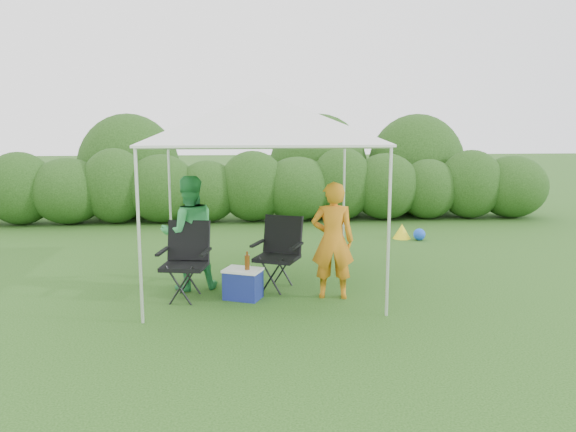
{
  "coord_description": "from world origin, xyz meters",
  "views": [
    {
      "loc": [
        -0.3,
        -7.6,
        2.39
      ],
      "look_at": [
        0.38,
        0.4,
        1.05
      ],
      "focal_mm": 35.0,
      "sensor_mm": 36.0,
      "label": 1
    }
  ],
  "objects": [
    {
      "name": "man",
      "position": [
        0.94,
        -0.2,
        0.8
      ],
      "size": [
        0.63,
        0.46,
        1.61
      ],
      "primitive_type": "imported",
      "rotation": [
        0.0,
        0.0,
        3.01
      ],
      "color": "orange",
      "rests_on": "ground"
    },
    {
      "name": "chair_right",
      "position": [
        0.25,
        0.34,
        0.59
      ],
      "size": [
        0.79,
        0.77,
        1.04
      ],
      "rotation": [
        0.0,
        0.0,
        -0.43
      ],
      "color": "black",
      "rests_on": "ground"
    },
    {
      "name": "hedge",
      "position": [
        0.11,
        6.0,
        0.82
      ],
      "size": [
        14.79,
        1.53,
        1.8
      ],
      "color": "#264C18",
      "rests_on": "ground"
    },
    {
      "name": "canopy",
      "position": [
        0.0,
        0.5,
        2.46
      ],
      "size": [
        3.1,
        3.1,
        2.83
      ],
      "color": "silver",
      "rests_on": "ground"
    },
    {
      "name": "woman",
      "position": [
        -1.05,
        0.4,
        0.82
      ],
      "size": [
        0.92,
        0.78,
        1.65
      ],
      "primitive_type": "imported",
      "rotation": [
        0.0,
        0.0,
        3.36
      ],
      "color": "green",
      "rests_on": "ground"
    },
    {
      "name": "ground",
      "position": [
        0.0,
        0.0,
        0.0
      ],
      "size": [
        70.0,
        70.0,
        0.0
      ],
      "primitive_type": "plane",
      "color": "#2F5C1D"
    },
    {
      "name": "lawn_toy",
      "position": [
        3.12,
        3.57,
        0.15
      ],
      "size": [
        0.61,
        0.51,
        0.31
      ],
      "color": "yellow",
      "rests_on": "ground"
    },
    {
      "name": "chair_left",
      "position": [
        -1.06,
        -0.01,
        0.59
      ],
      "size": [
        0.73,
        0.68,
        1.05
      ],
      "rotation": [
        0.0,
        0.0,
        -0.18
      ],
      "color": "black",
      "rests_on": "ground"
    },
    {
      "name": "cooler",
      "position": [
        -0.28,
        -0.15,
        0.21
      ],
      "size": [
        0.6,
        0.53,
        0.42
      ],
      "rotation": [
        0.0,
        0.0,
        -0.41
      ],
      "color": "navy",
      "rests_on": "ground"
    },
    {
      "name": "bottle",
      "position": [
        -0.22,
        -0.19,
        0.55
      ],
      "size": [
        0.07,
        0.07,
        0.25
      ],
      "primitive_type": "cylinder",
      "color": "#592D0C",
      "rests_on": "cooler"
    }
  ]
}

